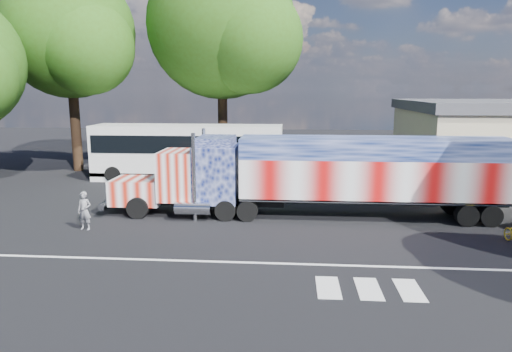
# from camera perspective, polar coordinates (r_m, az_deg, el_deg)

# --- Properties ---
(ground) EXTENTS (100.00, 100.00, 0.00)m
(ground) POSITION_cam_1_polar(r_m,az_deg,el_deg) (18.83, -0.72, -7.41)
(ground) COLOR black
(lane_markings) EXTENTS (30.00, 2.67, 0.01)m
(lane_markings) POSITION_cam_1_polar(r_m,az_deg,el_deg) (15.23, 4.53, -11.96)
(lane_markings) COLOR silver
(lane_markings) RESTS_ON ground
(semi_truck) EXTENTS (18.75, 2.96, 4.00)m
(semi_truck) POSITION_cam_1_polar(r_m,az_deg,el_deg) (21.27, 8.33, 0.32)
(semi_truck) COLOR black
(semi_truck) RESTS_ON ground
(coach_bus) EXTENTS (12.33, 2.87, 3.59)m
(coach_bus) POSITION_cam_1_polar(r_m,az_deg,el_deg) (30.23, -8.52, 3.04)
(coach_bus) COLOR silver
(coach_bus) RESTS_ON ground
(woman) EXTENTS (0.64, 0.46, 1.65)m
(woman) POSITION_cam_1_polar(r_m,az_deg,el_deg) (20.67, -20.65, -4.08)
(woman) COLOR slate
(woman) RESTS_ON ground
(tree_n_mid) EXTENTS (11.02, 10.49, 15.63)m
(tree_n_mid) POSITION_cam_1_polar(r_m,az_deg,el_deg) (34.07, -4.05, 18.27)
(tree_n_mid) COLOR black
(tree_n_mid) RESTS_ON ground
(tree_nw_a) EXTENTS (9.54, 9.08, 14.30)m
(tree_nw_a) POSITION_cam_1_polar(r_m,az_deg,el_deg) (35.59, -22.19, 16.19)
(tree_nw_a) COLOR black
(tree_nw_a) RESTS_ON ground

